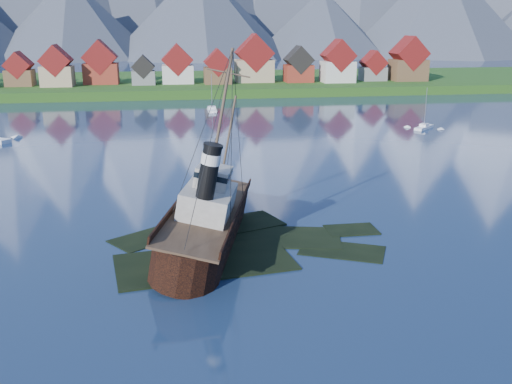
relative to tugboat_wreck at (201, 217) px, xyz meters
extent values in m
plane|color=#192B47|center=(2.96, -4.28, -2.90)|extent=(1400.00, 1400.00, 0.00)
cube|color=black|center=(-0.04, -6.28, -3.22)|extent=(19.08, 11.42, 1.00)
cube|color=black|center=(8.96, -0.28, -3.28)|extent=(15.15, 9.76, 1.00)
cube|color=black|center=(4.96, 4.72, -3.18)|extent=(11.45, 9.06, 1.00)
cube|color=black|center=(14.96, -5.28, -3.32)|extent=(10.27, 8.34, 1.00)
cube|color=black|center=(-6.04, 1.72, -3.30)|extent=(9.42, 8.68, 1.00)
cube|color=black|center=(17.96, 0.72, -3.25)|extent=(6.00, 4.00, 1.00)
cube|color=#164313|center=(2.96, 165.72, -2.90)|extent=(600.00, 80.00, 3.20)
cube|color=#3F3D38|center=(2.96, 127.72, -2.90)|extent=(600.00, 2.50, 2.00)
cube|color=brown|center=(-53.04, 148.72, 2.85)|extent=(9.00, 8.00, 5.50)
cube|color=maroon|center=(-53.04, 148.72, 7.22)|extent=(9.16, 8.16, 9.16)
cube|color=tan|center=(-40.04, 145.72, 3.50)|extent=(10.50, 9.00, 6.80)
cube|color=maroon|center=(-40.04, 145.72, 8.79)|extent=(10.69, 9.18, 10.69)
cube|color=maroon|center=(-26.04, 151.72, 3.70)|extent=(12.00, 8.50, 7.20)
cube|color=maroon|center=(-26.04, 151.72, 9.46)|extent=(12.22, 8.67, 12.22)
cube|color=slate|center=(-11.04, 146.72, 2.50)|extent=(8.00, 7.00, 4.80)
cube|color=black|center=(-11.04, 146.72, 6.34)|extent=(8.15, 7.14, 8.15)
cube|color=beige|center=(0.96, 149.72, 3.30)|extent=(11.00, 9.50, 6.40)
cube|color=maroon|center=(0.96, 149.72, 8.48)|extent=(11.20, 9.69, 11.20)
cube|color=brown|center=(14.96, 145.72, 3.00)|extent=(9.50, 8.00, 5.80)
cube|color=maroon|center=(14.96, 145.72, 7.61)|extent=(9.67, 8.16, 9.67)
cube|color=tan|center=(28.96, 150.72, 4.10)|extent=(13.50, 10.00, 8.00)
cube|color=maroon|center=(28.96, 150.72, 10.53)|extent=(13.75, 10.20, 13.75)
cube|color=maroon|center=(44.96, 147.72, 3.20)|extent=(10.00, 8.50, 6.20)
cube|color=black|center=(44.96, 147.72, 8.10)|extent=(10.18, 8.67, 10.18)
cube|color=beige|center=(58.96, 144.72, 3.85)|extent=(11.50, 9.00, 7.50)
cube|color=maroon|center=(58.96, 144.72, 9.67)|extent=(11.71, 9.18, 11.71)
cube|color=slate|center=(73.96, 148.72, 2.60)|extent=(9.00, 7.50, 5.00)
cube|color=maroon|center=(73.96, 148.72, 6.72)|extent=(9.16, 7.65, 9.16)
cube|color=brown|center=(86.96, 146.72, 4.00)|extent=(12.50, 10.00, 7.80)
cube|color=maroon|center=(86.96, 146.72, 10.15)|extent=(12.73, 10.20, 12.73)
cone|color=#2D333D|center=(-67.04, 369.72, 24.10)|extent=(120.00, 120.00, 58.00)
cone|color=#2D333D|center=(22.96, 364.72, 28.10)|extent=(136.00, 136.00, 66.00)
cone|color=#2D333D|center=(112.96, 368.72, 20.10)|extent=(110.00, 110.00, 50.00)
cone|color=#2D333D|center=(202.96, 365.72, 32.60)|extent=(150.00, 150.00, 75.00)
cube|color=black|center=(0.00, -1.45, -0.73)|extent=(6.75, 19.44, 4.05)
cone|color=black|center=(0.00, 11.16, -0.73)|extent=(6.75, 6.75, 6.75)
cylinder|color=black|center=(0.00, -11.17, -0.73)|extent=(6.75, 6.75, 4.05)
cube|color=#4C3826|center=(0.00, -1.45, 1.40)|extent=(6.61, 25.64, 0.24)
cube|color=black|center=(-3.24, -1.45, 1.83)|extent=(0.19, 24.83, 0.87)
cube|color=black|center=(3.24, -1.45, 1.83)|extent=(0.19, 24.83, 0.87)
cube|color=#ADA89E|center=(0.00, -2.89, 2.84)|extent=(5.01, 8.19, 2.89)
cube|color=#ADA89E|center=(0.00, -1.93, 5.35)|extent=(3.47, 3.86, 2.12)
cylinder|color=black|center=(0.00, -6.07, 6.99)|extent=(1.83, 1.83, 5.40)
cylinder|color=silver|center=(0.00, -6.07, 8.34)|extent=(1.93, 1.93, 1.06)
cylinder|color=#473828|center=(0.00, 6.27, 7.28)|extent=(0.27, 0.27, 11.57)
cylinder|color=#473828|center=(0.00, -3.86, 12.67)|extent=(0.31, 0.31, 12.53)
cube|color=white|center=(56.12, 64.10, -2.81)|extent=(6.56, 6.35, 1.03)
cube|color=white|center=(56.12, 64.10, -2.00)|extent=(2.59, 2.57, 0.60)
cylinder|color=gray|center=(56.12, 64.10, 2.17)|extent=(0.12, 0.12, 8.94)
cube|color=white|center=(9.23, 100.10, -2.81)|extent=(2.56, 9.34, 1.11)
cube|color=white|center=(9.23, 100.10, -1.93)|extent=(2.11, 2.65, 0.65)
cylinder|color=gray|center=(9.23, 100.10, 2.58)|extent=(0.13, 0.13, 9.65)
camera|label=1|loc=(-3.11, -60.70, 20.81)|focal=40.00mm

